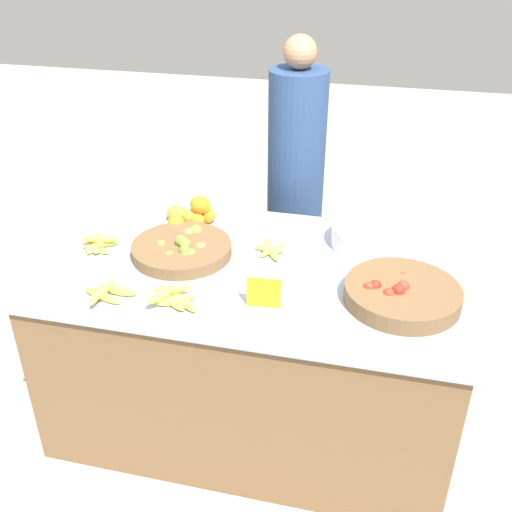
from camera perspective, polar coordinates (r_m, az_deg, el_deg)
The scene contains 12 objects.
ground_plane at distance 2.85m, azimuth 0.00°, elevation -14.28°, with size 12.00×12.00×0.00m, color #ADA599.
market_table at distance 2.60m, azimuth 0.00°, elevation -8.25°, with size 1.67×1.01×0.76m.
lime_bowl at distance 2.47m, azimuth -7.03°, elevation 0.67°, with size 0.41×0.41×0.09m.
tomato_basket at distance 2.22m, azimuth 13.71°, elevation -3.54°, with size 0.42×0.42×0.09m.
orange_pile at distance 2.69m, azimuth -6.21°, elevation 3.99°, with size 0.22×0.19×0.14m.
metal_bowl at distance 2.56m, azimuth 10.94°, elevation 1.89°, with size 0.34×0.34×0.09m.
price_sign at distance 2.12m, azimuth 0.73°, elevation -3.53°, with size 0.12×0.02×0.12m.
banana_bunch_front_left at distance 2.25m, azimuth -14.09°, elevation -3.45°, with size 0.21×0.17×0.05m.
banana_bunch_back_center at distance 2.17m, azimuth -7.93°, elevation -3.96°, with size 0.19×0.16×0.06m.
banana_bunch_front_right at distance 2.47m, azimuth 1.36°, elevation 0.67°, with size 0.13×0.18×0.03m.
banana_bunch_middle_left at distance 2.58m, azimuth -14.71°, elevation 1.15°, with size 0.16×0.15×0.06m.
vendor_person at distance 3.13m, azimuth 3.73°, elevation 5.64°, with size 0.29×0.29×1.51m.
Camera 1 is at (0.47, -1.98, 2.00)m, focal length 42.00 mm.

